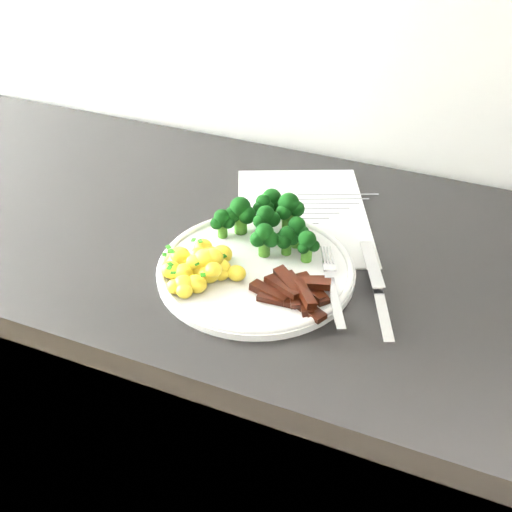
{
  "coord_description": "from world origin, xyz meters",
  "views": [
    {
      "loc": [
        0.11,
        0.92,
        1.47
      ],
      "look_at": [
        -0.17,
        1.59,
        0.93
      ],
      "focal_mm": 44.94,
      "sensor_mm": 36.0,
      "label": 1
    }
  ],
  "objects_px": {
    "plate": "(256,268)",
    "potatoes": "(202,267)",
    "beef_strips": "(297,290)",
    "counter": "(310,448)",
    "broccoli": "(269,219)",
    "fork": "(333,290)",
    "recipe_paper": "(302,214)",
    "knife": "(380,300)"
  },
  "relations": [
    {
      "from": "beef_strips",
      "to": "fork",
      "type": "height_order",
      "value": "beef_strips"
    },
    {
      "from": "counter",
      "to": "plate",
      "type": "bearing_deg",
      "value": -137.02
    },
    {
      "from": "counter",
      "to": "fork",
      "type": "xyz_separation_m",
      "value": [
        0.04,
        -0.09,
        0.47
      ]
    },
    {
      "from": "potatoes",
      "to": "beef_strips",
      "type": "height_order",
      "value": "potatoes"
    },
    {
      "from": "broccoli",
      "to": "beef_strips",
      "type": "relative_size",
      "value": 1.47
    },
    {
      "from": "potatoes",
      "to": "knife",
      "type": "distance_m",
      "value": 0.25
    },
    {
      "from": "beef_strips",
      "to": "potatoes",
      "type": "bearing_deg",
      "value": -176.36
    },
    {
      "from": "broccoli",
      "to": "beef_strips",
      "type": "bearing_deg",
      "value": -52.51
    },
    {
      "from": "plate",
      "to": "beef_strips",
      "type": "height_order",
      "value": "beef_strips"
    },
    {
      "from": "counter",
      "to": "broccoli",
      "type": "bearing_deg",
      "value": -179.09
    },
    {
      "from": "potatoes",
      "to": "knife",
      "type": "xyz_separation_m",
      "value": [
        0.24,
        0.04,
        -0.02
      ]
    },
    {
      "from": "recipe_paper",
      "to": "potatoes",
      "type": "relative_size",
      "value": 2.95
    },
    {
      "from": "recipe_paper",
      "to": "fork",
      "type": "xyz_separation_m",
      "value": [
        0.11,
        -0.19,
        0.02
      ]
    },
    {
      "from": "plate",
      "to": "broccoli",
      "type": "distance_m",
      "value": 0.08
    },
    {
      "from": "plate",
      "to": "beef_strips",
      "type": "distance_m",
      "value": 0.09
    },
    {
      "from": "recipe_paper",
      "to": "potatoes",
      "type": "xyz_separation_m",
      "value": [
        -0.07,
        -0.22,
        0.02
      ]
    },
    {
      "from": "counter",
      "to": "potatoes",
      "type": "bearing_deg",
      "value": -139.53
    },
    {
      "from": "plate",
      "to": "knife",
      "type": "xyz_separation_m",
      "value": [
        0.18,
        -0.0,
        0.0
      ]
    },
    {
      "from": "plate",
      "to": "fork",
      "type": "bearing_deg",
      "value": -7.94
    },
    {
      "from": "counter",
      "to": "recipe_paper",
      "type": "relative_size",
      "value": 6.81
    },
    {
      "from": "recipe_paper",
      "to": "plate",
      "type": "height_order",
      "value": "plate"
    },
    {
      "from": "potatoes",
      "to": "fork",
      "type": "relative_size",
      "value": 0.71
    },
    {
      "from": "knife",
      "to": "fork",
      "type": "bearing_deg",
      "value": -166.85
    },
    {
      "from": "recipe_paper",
      "to": "potatoes",
      "type": "height_order",
      "value": "potatoes"
    },
    {
      "from": "knife",
      "to": "recipe_paper",
      "type": "bearing_deg",
      "value": 134.41
    },
    {
      "from": "plate",
      "to": "broccoli",
      "type": "xyz_separation_m",
      "value": [
        -0.01,
        0.07,
        0.04
      ]
    },
    {
      "from": "plate",
      "to": "broccoli",
      "type": "height_order",
      "value": "broccoli"
    },
    {
      "from": "counter",
      "to": "fork",
      "type": "height_order",
      "value": "fork"
    },
    {
      "from": "counter",
      "to": "beef_strips",
      "type": "distance_m",
      "value": 0.49
    },
    {
      "from": "recipe_paper",
      "to": "plate",
      "type": "relative_size",
      "value": 1.25
    },
    {
      "from": "beef_strips",
      "to": "fork",
      "type": "distance_m",
      "value": 0.05
    },
    {
      "from": "broccoli",
      "to": "recipe_paper",
      "type": "bearing_deg",
      "value": 77.88
    },
    {
      "from": "potatoes",
      "to": "fork",
      "type": "distance_m",
      "value": 0.18
    },
    {
      "from": "beef_strips",
      "to": "broccoli",
      "type": "bearing_deg",
      "value": 127.49
    },
    {
      "from": "broccoli",
      "to": "plate",
      "type": "bearing_deg",
      "value": -82.23
    },
    {
      "from": "counter",
      "to": "fork",
      "type": "relative_size",
      "value": 14.22
    },
    {
      "from": "counter",
      "to": "knife",
      "type": "xyz_separation_m",
      "value": [
        0.1,
        -0.08,
        0.46
      ]
    },
    {
      "from": "counter",
      "to": "beef_strips",
      "type": "height_order",
      "value": "beef_strips"
    },
    {
      "from": "broccoli",
      "to": "fork",
      "type": "distance_m",
      "value": 0.16
    },
    {
      "from": "fork",
      "to": "broccoli",
      "type": "bearing_deg",
      "value": 145.16
    },
    {
      "from": "plate",
      "to": "potatoes",
      "type": "bearing_deg",
      "value": -143.07
    },
    {
      "from": "recipe_paper",
      "to": "knife",
      "type": "height_order",
      "value": "knife"
    }
  ]
}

